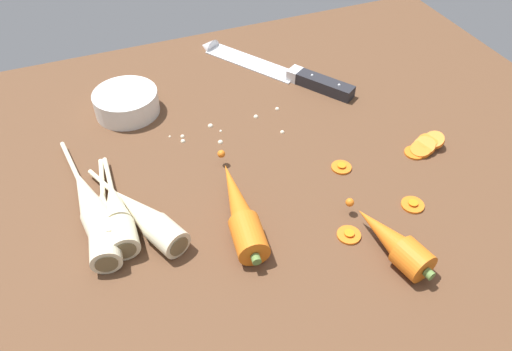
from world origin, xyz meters
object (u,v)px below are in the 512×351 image
Objects in this scene: carrot_slice_stray_mid at (413,204)px; prep_bowl at (126,102)px; carrot_slice_stack at (424,146)px; parsnip_back at (146,218)px; whole_carrot at (240,210)px; carrot_slice_stray_near at (341,166)px; chefs_knife at (269,67)px; parsnip_mid_left at (91,204)px; parsnip_mid_right at (117,215)px; whole_carrot_second at (393,241)px; carrot_slice_stray_far at (349,234)px; parsnip_front at (104,224)px.

prep_bowl reaches higher than carrot_slice_stray_mid.
parsnip_back is at bearing 179.52° from carrot_slice_stack.
whole_carrot is 32.63cm from carrot_slice_stack.
carrot_slice_stray_mid is at bearing -62.53° from carrot_slice_stray_near.
carrot_slice_stack reaches higher than carrot_slice_stray_mid.
parsnip_back is 27.52cm from prep_bowl.
chefs_knife is 28.49cm from prep_bowl.
parsnip_mid_left is (-37.55, -25.47, 1.33)cm from chefs_knife.
parsnip_mid_right is (3.03, -3.51, 0.00)cm from parsnip_mid_left.
whole_carrot_second is at bearing -28.99° from parsnip_mid_right.
parsnip_mid_left is 7.43× the size of carrot_slice_stray_far.
parsnip_back is 44.56cm from carrot_slice_stack.
chefs_knife is 1.47× the size of parsnip_front.
whole_carrot_second is 2.17× the size of carrot_slice_stack.
parsnip_back is at bearing 164.12° from whole_carrot.
parsnip_mid_left is 7.36× the size of carrot_slice_stray_mid.
carrot_slice_stray_near is (18.18, 4.16, -1.74)cm from whole_carrot.
whole_carrot_second is 1.38× the size of prep_bowl.
parsnip_front and parsnip_mid_right have the same top height.
parsnip_front is 2.11cm from parsnip_mid_right.
parsnip_mid_left is at bearing 160.04° from carrot_slice_stray_mid.
carrot_slice_stack is 2.15× the size of carrot_slice_stray_mid.
prep_bowl is (-27.53, 26.66, 1.79)cm from carrot_slice_stray_near.
parsnip_mid_left and parsnip_mid_right have the same top height.
whole_carrot_second is at bearing -93.19° from chefs_knife.
parsnip_back is at bearing 155.04° from carrot_slice_stray_far.
carrot_slice_stray_near is at bearing 175.61° from carrot_slice_stack.
parsnip_mid_right is at bearing 151.97° from parsnip_back.
whole_carrot_second is (16.29, -12.36, 0.00)cm from whole_carrot.
parsnip_front reaches higher than chefs_knife.
parsnip_mid_right is at bearing 177.31° from carrot_slice_stack.
carrot_slice_stray_mid is 0.30× the size of prep_bowl.
chefs_knife is at bearing 86.81° from whole_carrot_second.
chefs_knife is at bearing 7.03° from prep_bowl.
parsnip_mid_left is 45.17cm from carrot_slice_stray_mid.
parsnip_mid_left reaches higher than carrot_slice_stack.
parsnip_mid_left is 8.51cm from parsnip_back.
whole_carrot_second is at bearing -31.24° from parsnip_mid_left.
whole_carrot_second is 9.62cm from carrot_slice_stray_mid.
prep_bowl is at bearing -172.97° from chefs_knife.
chefs_knife is 1.57× the size of parsnip_mid_right.
carrot_slice_stray_far is (-6.31, -42.34, -0.29)cm from chefs_knife.
parsnip_front is (-33.85, 16.83, -0.12)cm from whole_carrot_second.
whole_carrot is 0.90× the size of parsnip_mid_left.
carrot_slice_stray_far is at bearing 130.59° from whole_carrot_second.
whole_carrot_second reaches higher than parsnip_front.
whole_carrot_second is (-2.60, -46.66, 1.45)cm from chefs_knife.
parsnip_front is 50.06cm from carrot_slice_stack.
carrot_slice_stray_near is 0.28× the size of prep_bowl.
whole_carrot is (-18.89, -34.30, 1.45)cm from chefs_knife.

